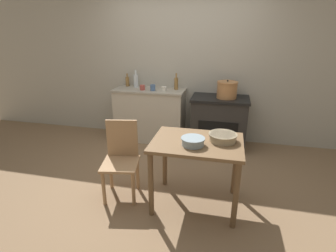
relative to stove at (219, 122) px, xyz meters
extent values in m
plane|color=#896B4C|center=(-0.67, -1.27, -0.42)|extent=(14.00, 14.00, 0.00)
cube|color=#B2AD9E|center=(-0.67, 0.32, 0.85)|extent=(8.00, 0.07, 2.55)
cube|color=beige|center=(-1.19, 0.03, 0.02)|extent=(1.17, 0.50, 0.87)
cube|color=#A9A08F|center=(-1.19, 0.03, 0.47)|extent=(1.20, 0.53, 0.03)
cube|color=#2D2B28|center=(0.00, 0.00, -0.02)|extent=(0.86, 0.56, 0.80)
cube|color=black|center=(0.00, 0.00, 0.40)|extent=(0.90, 0.60, 0.04)
cube|color=black|center=(0.00, -0.28, -0.07)|extent=(0.61, 0.01, 0.34)
cube|color=brown|center=(-0.16, -1.64, 0.33)|extent=(0.94, 0.70, 0.03)
cylinder|color=brown|center=(-0.59, -1.94, -0.06)|extent=(0.06, 0.06, 0.73)
cylinder|color=brown|center=(0.26, -1.94, -0.06)|extent=(0.06, 0.06, 0.73)
cylinder|color=brown|center=(-0.59, -1.34, -0.06)|extent=(0.06, 0.06, 0.73)
cylinder|color=brown|center=(0.26, -1.34, -0.06)|extent=(0.06, 0.06, 0.73)
cube|color=#A87F56|center=(-1.02, -1.70, 0.00)|extent=(0.47, 0.47, 0.03)
cube|color=#A87F56|center=(-1.05, -1.52, 0.24)|extent=(0.36, 0.10, 0.45)
cylinder|color=#A87F56|center=(-1.15, -1.90, -0.22)|extent=(0.04, 0.04, 0.41)
cylinder|color=#A87F56|center=(-0.82, -1.83, -0.22)|extent=(0.04, 0.04, 0.41)
cylinder|color=#A87F56|center=(-1.21, -1.57, -0.22)|extent=(0.04, 0.04, 0.41)
cylinder|color=#A87F56|center=(-0.89, -1.51, -0.22)|extent=(0.04, 0.04, 0.41)
cube|color=beige|center=(-0.09, -0.48, -0.26)|extent=(0.30, 0.21, 0.33)
cylinder|color=#B77A47|center=(0.09, -0.02, 0.54)|extent=(0.31, 0.31, 0.24)
cylinder|color=#B77A47|center=(0.09, -0.02, 0.67)|extent=(0.32, 0.32, 0.02)
sphere|color=black|center=(0.09, -0.02, 0.69)|extent=(0.02, 0.02, 0.02)
cylinder|color=#93A8B2|center=(-0.19, -1.75, 0.38)|extent=(0.22, 0.22, 0.08)
cylinder|color=#8597A0|center=(-0.19, -1.75, 0.42)|extent=(0.24, 0.24, 0.01)
cylinder|color=tan|center=(0.09, -1.57, 0.38)|extent=(0.27, 0.27, 0.08)
cylinder|color=tan|center=(0.09, -1.57, 0.42)|extent=(0.29, 0.29, 0.01)
cylinder|color=silver|center=(-1.46, 0.14, 0.59)|extent=(0.08, 0.08, 0.22)
cylinder|color=silver|center=(-1.46, 0.14, 0.74)|extent=(0.03, 0.03, 0.08)
cylinder|color=olive|center=(-1.64, 0.20, 0.56)|extent=(0.06, 0.06, 0.16)
cylinder|color=olive|center=(-1.64, 0.20, 0.67)|extent=(0.02, 0.02, 0.06)
cylinder|color=olive|center=(-0.74, 0.11, 0.58)|extent=(0.07, 0.07, 0.20)
cylinder|color=olive|center=(-0.74, 0.11, 0.72)|extent=(0.02, 0.02, 0.08)
cylinder|color=silver|center=(-0.91, -0.07, 0.52)|extent=(0.08, 0.08, 0.08)
cylinder|color=#B74C42|center=(-1.28, -0.05, 0.52)|extent=(0.08, 0.08, 0.08)
cylinder|color=#4C6B99|center=(-1.10, -0.05, 0.53)|extent=(0.08, 0.08, 0.10)
camera|label=1|loc=(0.10, -4.14, 1.44)|focal=28.00mm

